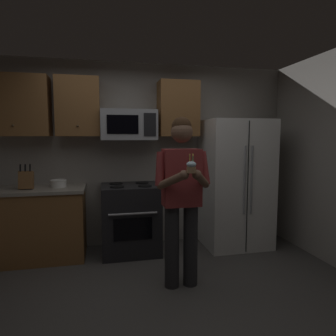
{
  "coord_description": "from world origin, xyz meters",
  "views": [
    {
      "loc": [
        -0.49,
        -2.59,
        1.56
      ],
      "look_at": [
        0.14,
        0.32,
        1.25
      ],
      "focal_mm": 31.91,
      "sensor_mm": 36.0,
      "label": 1
    }
  ],
  "objects_px": {
    "bowl_large_white": "(58,183)",
    "oven_range": "(131,219)",
    "person": "(182,193)",
    "microwave": "(129,125)",
    "refrigerator": "(236,183)",
    "knife_block": "(26,180)",
    "cupcake": "(191,167)"
  },
  "relations": [
    {
      "from": "bowl_large_white",
      "to": "person",
      "type": "relative_size",
      "value": 0.12
    },
    {
      "from": "person",
      "to": "oven_range",
      "type": "bearing_deg",
      "value": 112.31
    },
    {
      "from": "refrigerator",
      "to": "knife_block",
      "type": "xyz_separation_m",
      "value": [
        -2.78,
        0.01,
        0.13
      ]
    },
    {
      "from": "person",
      "to": "cupcake",
      "type": "height_order",
      "value": "person"
    },
    {
      "from": "bowl_large_white",
      "to": "oven_range",
      "type": "bearing_deg",
      "value": -2.91
    },
    {
      "from": "oven_range",
      "to": "knife_block",
      "type": "relative_size",
      "value": 2.91
    },
    {
      "from": "oven_range",
      "to": "cupcake",
      "type": "bearing_deg",
      "value": -72.63
    },
    {
      "from": "bowl_large_white",
      "to": "refrigerator",
      "type": "bearing_deg",
      "value": -2.03
    },
    {
      "from": "microwave",
      "to": "refrigerator",
      "type": "height_order",
      "value": "microwave"
    },
    {
      "from": "bowl_large_white",
      "to": "knife_block",
      "type": "bearing_deg",
      "value": -168.26
    },
    {
      "from": "knife_block",
      "to": "cupcake",
      "type": "bearing_deg",
      "value": -38.38
    },
    {
      "from": "microwave",
      "to": "person",
      "type": "distance_m",
      "value": 1.45
    },
    {
      "from": "bowl_large_white",
      "to": "cupcake",
      "type": "xyz_separation_m",
      "value": [
        1.35,
        -1.43,
        0.32
      ]
    },
    {
      "from": "cupcake",
      "to": "refrigerator",
      "type": "bearing_deg",
      "value": 51.56
    },
    {
      "from": "bowl_large_white",
      "to": "microwave",
      "type": "bearing_deg",
      "value": 4.57
    },
    {
      "from": "person",
      "to": "knife_block",
      "type": "bearing_deg",
      "value": 149.05
    },
    {
      "from": "oven_range",
      "to": "refrigerator",
      "type": "distance_m",
      "value": 1.56
    },
    {
      "from": "refrigerator",
      "to": "bowl_large_white",
      "type": "height_order",
      "value": "refrigerator"
    },
    {
      "from": "bowl_large_white",
      "to": "person",
      "type": "distance_m",
      "value": 1.74
    },
    {
      "from": "oven_range",
      "to": "person",
      "type": "relative_size",
      "value": 0.53
    },
    {
      "from": "oven_range",
      "to": "refrigerator",
      "type": "xyz_separation_m",
      "value": [
        1.5,
        -0.04,
        0.44
      ]
    },
    {
      "from": "microwave",
      "to": "bowl_large_white",
      "type": "xyz_separation_m",
      "value": [
        -0.91,
        -0.07,
        -0.75
      ]
    },
    {
      "from": "person",
      "to": "bowl_large_white",
      "type": "bearing_deg",
      "value": 140.71
    },
    {
      "from": "oven_range",
      "to": "microwave",
      "type": "distance_m",
      "value": 1.26
    },
    {
      "from": "refrigerator",
      "to": "person",
      "type": "bearing_deg",
      "value": -136.42
    },
    {
      "from": "oven_range",
      "to": "bowl_large_white",
      "type": "xyz_separation_m",
      "value": [
        -0.91,
        0.05,
        0.51
      ]
    },
    {
      "from": "oven_range",
      "to": "microwave",
      "type": "xyz_separation_m",
      "value": [
        0.0,
        0.12,
        1.26
      ]
    },
    {
      "from": "oven_range",
      "to": "person",
      "type": "bearing_deg",
      "value": -67.69
    },
    {
      "from": "refrigerator",
      "to": "cupcake",
      "type": "distance_m",
      "value": 1.76
    },
    {
      "from": "microwave",
      "to": "bowl_large_white",
      "type": "distance_m",
      "value": 1.18
    },
    {
      "from": "knife_block",
      "to": "bowl_large_white",
      "type": "height_order",
      "value": "knife_block"
    },
    {
      "from": "oven_range",
      "to": "cupcake",
      "type": "distance_m",
      "value": 1.67
    }
  ]
}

